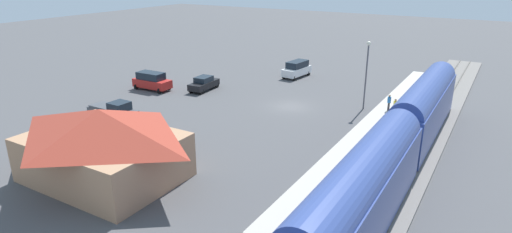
% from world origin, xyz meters
% --- Properties ---
extents(ground_plane, '(200.00, 200.00, 0.00)m').
position_xyz_m(ground_plane, '(0.00, 0.00, 0.00)').
color(ground_plane, '#4C4C4F').
extents(railway_track, '(4.80, 70.00, 0.30)m').
position_xyz_m(railway_track, '(-14.00, 0.00, 0.09)').
color(railway_track, slate).
rests_on(railway_track, ground).
extents(platform, '(3.20, 46.00, 0.30)m').
position_xyz_m(platform, '(-10.00, 0.00, 0.15)').
color(platform, '#B7B2A8').
rests_on(platform, ground).
extents(station_building, '(11.37, 8.47, 5.29)m').
position_xyz_m(station_building, '(4.00, 22.00, 2.75)').
color(station_building, tan).
rests_on(station_building, ground).
extents(pedestrian_on_platform, '(0.36, 0.36, 1.71)m').
position_xyz_m(pedestrian_on_platform, '(-9.86, -3.25, 1.28)').
color(pedestrian_on_platform, '#333338').
rests_on(pedestrian_on_platform, platform).
extents(pedestrian_waiting_far, '(0.36, 0.36, 1.71)m').
position_xyz_m(pedestrian_waiting_far, '(-10.75, -2.09, 1.28)').
color(pedestrian_waiting_far, brown).
rests_on(pedestrian_waiting_far, platform).
extents(pickup_charcoal, '(5.43, 2.56, 2.14)m').
position_xyz_m(pickup_charcoal, '(12.94, 13.24, 1.03)').
color(pickup_charcoal, '#47494F').
rests_on(pickup_charcoal, ground).
extents(suv_red, '(4.94, 2.48, 2.22)m').
position_xyz_m(suv_red, '(17.86, 2.77, 1.15)').
color(suv_red, red).
rests_on(suv_red, ground).
extents(sedan_black, '(2.10, 4.60, 1.74)m').
position_xyz_m(sedan_black, '(12.16, -0.37, 0.88)').
color(sedan_black, black).
rests_on(sedan_black, ground).
extents(suv_white, '(2.48, 5.08, 2.22)m').
position_xyz_m(suv_white, '(5.20, -12.44, 1.15)').
color(suv_white, white).
rests_on(suv_white, ground).
extents(light_pole_near_platform, '(0.44, 0.44, 7.34)m').
position_xyz_m(light_pole_near_platform, '(-7.20, -3.23, 4.65)').
color(light_pole_near_platform, '#515156').
rests_on(light_pole_near_platform, ground).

